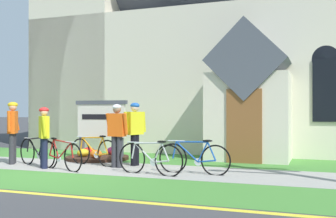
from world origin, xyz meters
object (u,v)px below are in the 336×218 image
Objects in this scene: cyclist_in_orange_jersey at (13,127)px; cyclist_in_yellow_jersey at (135,129)px; bicycle_yellow at (37,152)px; cyclist_in_white_jersey at (117,131)px; church_sign at (101,121)px; bicycle_silver at (94,151)px; bicycle_green at (150,158)px; bicycle_blue at (61,155)px; cyclist_in_red_jersey at (44,133)px; bicycle_red at (194,158)px.

cyclist_in_yellow_jersey is at bearing 14.04° from cyclist_in_orange_jersey.
bicycle_yellow is 0.94× the size of cyclist_in_orange_jersey.
cyclist_in_yellow_jersey reaches higher than cyclist_in_white_jersey.
church_sign is 2.33m from bicycle_yellow.
church_sign is 1.77m from bicycle_silver.
cyclist_in_yellow_jersey is (-0.98, 1.29, 0.62)m from bicycle_green.
bicycle_green is at bearing -6.33° from bicycle_yellow.
cyclist_in_yellow_jersey reaches higher than bicycle_blue.
bicycle_green is at bearing -25.24° from bicycle_silver.
cyclist_in_red_jersey is at bearing -134.58° from bicycle_silver.
bicycle_silver is 1.00× the size of cyclist_in_orange_jersey.
bicycle_red reaches higher than bicycle_blue.
bicycle_yellow is at bearing -169.76° from cyclist_in_white_jersey.
church_sign is 1.15× the size of cyclist_in_red_jersey.
cyclist_in_orange_jersey is (-0.88, 0.07, 0.64)m from bicycle_yellow.
bicycle_blue is 0.98× the size of cyclist_in_white_jersey.
church_sign is 1.01× the size of bicycle_red.
bicycle_yellow reaches higher than bicycle_blue.
bicycle_yellow reaches higher than bicycle_green.
cyclist_in_red_jersey reaches higher than bicycle_green.
cyclist_in_orange_jersey is at bearing -165.96° from cyclist_in_yellow_jersey.
bicycle_red is 2.16m from cyclist_in_yellow_jersey.
bicycle_silver is 1.00× the size of bicycle_green.
cyclist_in_yellow_jersey is at bearing -34.26° from church_sign.
bicycle_green is at bearing -52.68° from cyclist_in_yellow_jersey.
bicycle_red reaches higher than bicycle_green.
bicycle_red is 1.03m from bicycle_green.
bicycle_green is 1.10× the size of cyclist_in_red_jersey.
cyclist_in_red_jersey is at bearing -97.35° from church_sign.
bicycle_yellow is 0.96× the size of cyclist_in_yellow_jersey.
cyclist_in_orange_jersey is (-5.24, -0.01, 0.64)m from bicycle_red.
bicycle_yellow is 2.70m from cyclist_in_yellow_jersey.
church_sign is at bearing 145.74° from cyclist_in_yellow_jersey.
bicycle_silver is 1.41m from cyclist_in_red_jersey.
cyclist_in_orange_jersey reaches higher than bicycle_red.
bicycle_yellow is 2.30m from cyclist_in_white_jersey.
cyclist_in_red_jersey is at bearing 169.87° from bicycle_blue.
bicycle_yellow is at bearing 144.25° from cyclist_in_red_jersey.
cyclist_in_white_jersey reaches higher than cyclist_in_red_jersey.
cyclist_in_orange_jersey reaches higher than bicycle_yellow.
bicycle_silver is at bearing 154.76° from bicycle_green.
bicycle_silver is 1.51m from bicycle_yellow.
cyclist_in_orange_jersey reaches higher than bicycle_blue.
bicycle_yellow is 0.98× the size of cyclist_in_white_jersey.
bicycle_red is 1.10× the size of bicycle_yellow.
church_sign is at bearing 68.92° from bicycle_yellow.
bicycle_red is 1.05× the size of cyclist_in_yellow_jersey.
church_sign is at bearing 49.89° from cyclist_in_orange_jersey.
bicycle_red is 3.95m from cyclist_in_red_jersey.
cyclist_in_white_jersey is at bearing 171.81° from bicycle_red.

